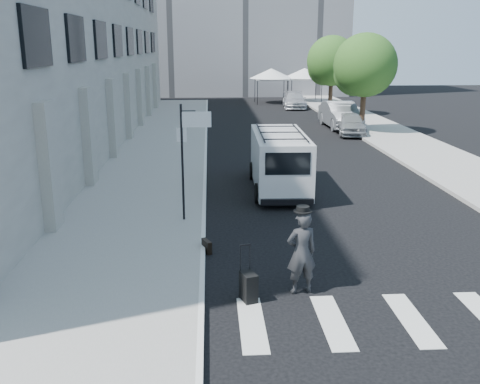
{
  "coord_description": "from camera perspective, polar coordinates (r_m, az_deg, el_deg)",
  "views": [
    {
      "loc": [
        -1.77,
        -12.4,
        5.3
      ],
      "look_at": [
        -0.95,
        2.06,
        1.3
      ],
      "focal_mm": 40.0,
      "sensor_mm": 36.0,
      "label": 1
    }
  ],
  "objects": [
    {
      "name": "sidewalk_left",
      "position": [
        28.99,
        -8.13,
        4.89
      ],
      "size": [
        4.5,
        48.0,
        0.15
      ],
      "primitive_type": "cube",
      "color": "gray",
      "rests_on": "ground"
    },
    {
      "name": "parked_car_b",
      "position": [
        36.03,
        10.65,
        8.09
      ],
      "size": [
        1.96,
        5.28,
        1.72
      ],
      "primitive_type": "imported",
      "rotation": [
        0.0,
        0.0,
        0.03
      ],
      "color": "slate",
      "rests_on": "ground"
    },
    {
      "name": "suitcase",
      "position": [
        11.56,
        0.91,
        -10.06
      ],
      "size": [
        0.4,
        0.5,
        1.22
      ],
      "rotation": [
        0.0,
        0.0,
        0.32
      ],
      "color": "black",
      "rests_on": "ground"
    },
    {
      "name": "tent_right",
      "position": [
        51.75,
        6.9,
        12.45
      ],
      "size": [
        4.0,
        4.0,
        3.2
      ],
      "color": "black",
      "rests_on": "ground"
    },
    {
      "name": "parked_car_c",
      "position": [
        47.16,
        5.82,
        9.71
      ],
      "size": [
        2.25,
        4.77,
        1.34
      ],
      "primitive_type": "imported",
      "rotation": [
        0.0,
        0.0,
        -0.08
      ],
      "color": "#ACAEB4",
      "rests_on": "ground"
    },
    {
      "name": "parked_car_a",
      "position": [
        33.41,
        11.74,
        7.14
      ],
      "size": [
        2.11,
        4.13,
        1.35
      ],
      "primitive_type": "imported",
      "rotation": [
        0.0,
        0.0,
        -0.14
      ],
      "color": "#93969A",
      "rests_on": "ground"
    },
    {
      "name": "businessman",
      "position": [
        11.76,
        6.58,
        -6.44
      ],
      "size": [
        0.76,
        0.58,
        1.87
      ],
      "primitive_type": "imported",
      "rotation": [
        0.0,
        0.0,
        3.36
      ],
      "color": "#303032",
      "rests_on": "ground"
    },
    {
      "name": "ground",
      "position": [
        13.6,
        4.53,
        -7.55
      ],
      "size": [
        120.0,
        120.0,
        0.0
      ],
      "primitive_type": "plane",
      "color": "black",
      "rests_on": "ground"
    },
    {
      "name": "sidewalk_right",
      "position": [
        34.54,
        15.05,
        6.2
      ],
      "size": [
        4.0,
        56.0,
        0.15
      ],
      "primitive_type": "cube",
      "color": "gray",
      "rests_on": "ground"
    },
    {
      "name": "sign_pole",
      "position": [
        15.84,
        -5.38,
        5.75
      ],
      "size": [
        1.03,
        0.07,
        3.5
      ],
      "color": "black",
      "rests_on": "sidewalk_left"
    },
    {
      "name": "briefcase",
      "position": [
        14.18,
        -3.57,
        -5.8
      ],
      "size": [
        0.28,
        0.45,
        0.34
      ],
      "primitive_type": "cube",
      "rotation": [
        0.0,
        0.0,
        0.41
      ],
      "color": "black",
      "rests_on": "ground"
    },
    {
      "name": "cargo_van",
      "position": [
        20.14,
        4.17,
        3.4
      ],
      "size": [
        2.11,
        5.7,
        2.14
      ],
      "rotation": [
        0.0,
        0.0,
        -0.02
      ],
      "color": "silver",
      "rests_on": "ground"
    },
    {
      "name": "tree_far",
      "position": [
        42.6,
        9.59,
        13.43
      ],
      "size": [
        3.8,
        3.83,
        6.03
      ],
      "color": "black",
      "rests_on": "ground"
    },
    {
      "name": "tree_near",
      "position": [
        33.88,
        12.96,
        12.8
      ],
      "size": [
        3.8,
        3.83,
        6.03
      ],
      "color": "black",
      "rests_on": "ground"
    },
    {
      "name": "building_left",
      "position": [
        31.93,
        -21.84,
        15.63
      ],
      "size": [
        10.0,
        44.0,
        12.0
      ],
      "primitive_type": "cube",
      "color": "gray",
      "rests_on": "ground"
    },
    {
      "name": "tent_left",
      "position": [
        50.8,
        3.36,
        12.48
      ],
      "size": [
        4.0,
        4.0,
        3.2
      ],
      "color": "black",
      "rests_on": "ground"
    }
  ]
}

